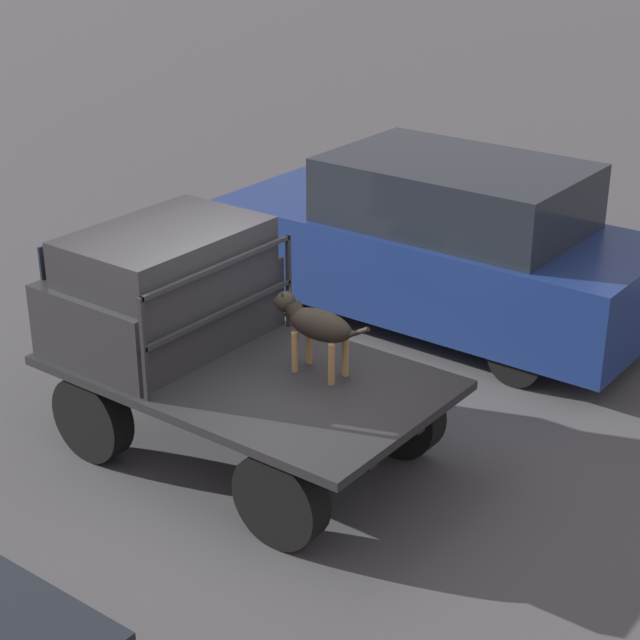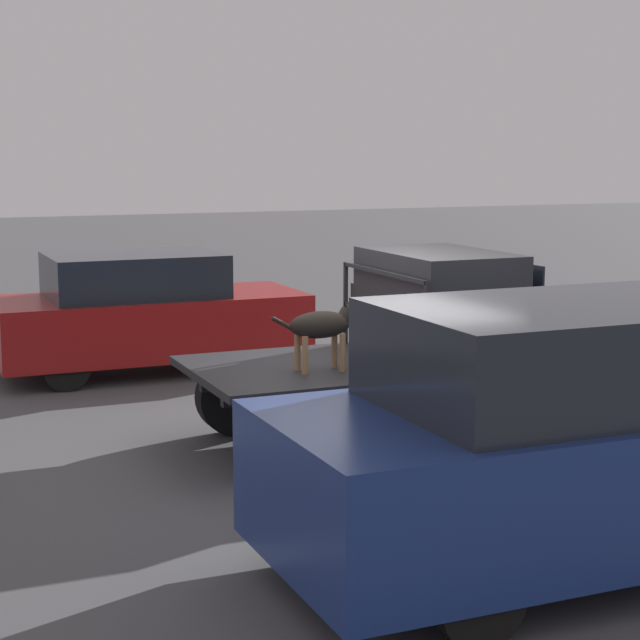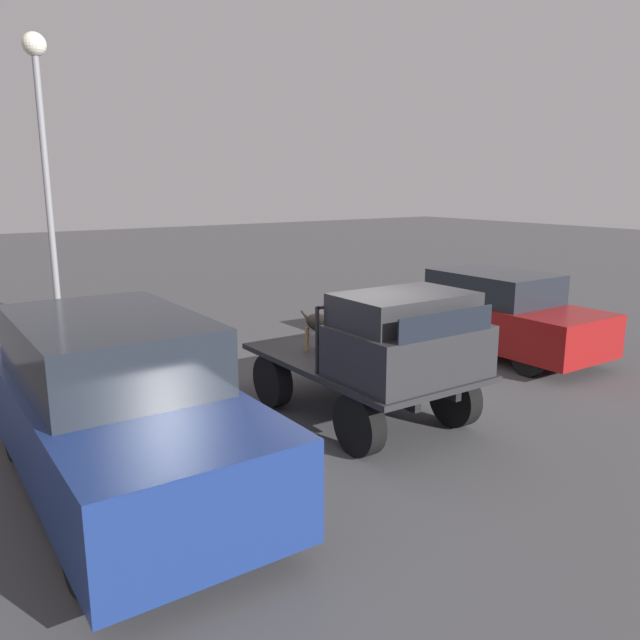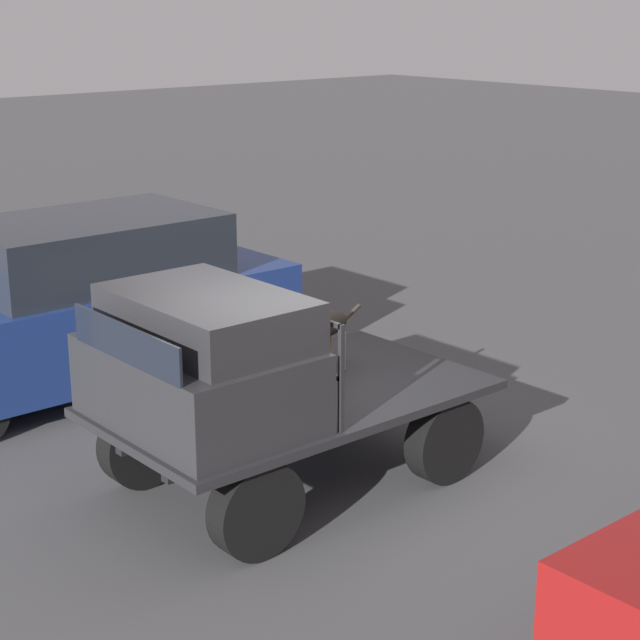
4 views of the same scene
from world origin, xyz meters
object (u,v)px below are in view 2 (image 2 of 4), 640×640
object	(u,v)px
flatbed_truck	(360,385)
parked_sedan	(146,313)
dog	(326,325)
parked_pickup_far	(594,436)

from	to	relation	value
flatbed_truck	parked_sedan	size ratio (longest dim) A/B	0.84
dog	parked_sedan	xyz separation A→B (m)	(-0.63, 4.73, -0.51)
parked_pickup_far	parked_sedan	bearing A→B (deg)	92.43
dog	parked_pickup_far	world-z (taller)	parked_pickup_far
parked_sedan	flatbed_truck	bearing A→B (deg)	-68.89
dog	parked_pickup_far	distance (m)	3.38
flatbed_truck	parked_sedan	distance (m)	4.57
parked_sedan	parked_pickup_far	xyz separation A→B (m)	(1.37, -8.01, 0.13)
parked_sedan	parked_pickup_far	size ratio (longest dim) A/B	0.83
parked_pickup_far	flatbed_truck	bearing A→B (deg)	86.18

